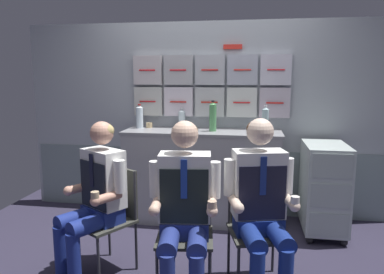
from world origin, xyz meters
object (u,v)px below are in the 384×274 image
at_px(folding_chair_right, 186,220).
at_px(water_bottle_short, 140,117).
at_px(crew_member_right, 184,204).
at_px(folding_chair_left, 113,208).
at_px(folding_chair_by_counter, 255,217).
at_px(paper_cup_tan, 261,128).
at_px(service_trolley, 324,186).
at_px(crew_member_by_counter, 261,200).
at_px(crew_member_left, 95,194).

height_order(folding_chair_right, water_bottle_short, water_bottle_short).
relative_size(folding_chair_right, crew_member_right, 0.66).
height_order(folding_chair_left, folding_chair_right, same).
bearing_deg(folding_chair_right, folding_chair_by_counter, 16.52).
bearing_deg(paper_cup_tan, water_bottle_short, 179.49).
xyz_separation_m(folding_chair_right, folding_chair_by_counter, (0.51, 0.15, 0.00)).
distance_m(service_trolley, folding_chair_by_counter, 1.18).
height_order(folding_chair_left, crew_member_by_counter, crew_member_by_counter).
bearing_deg(folding_chair_left, crew_member_left, -121.53).
bearing_deg(paper_cup_tan, crew_member_right, -109.91).
bearing_deg(crew_member_by_counter, folding_chair_left, 172.47).
relative_size(crew_member_by_counter, paper_cup_tan, 21.20).
bearing_deg(paper_cup_tan, crew_member_by_counter, -90.67).
bearing_deg(water_bottle_short, service_trolley, -6.78).
bearing_deg(water_bottle_short, folding_chair_right, -60.43).
distance_m(crew_member_right, paper_cup_tan, 1.63).
distance_m(water_bottle_short, paper_cup_tan, 1.33).
height_order(crew_member_right, water_bottle_short, water_bottle_short).
bearing_deg(paper_cup_tan, folding_chair_by_counter, -92.68).
xyz_separation_m(crew_member_left, crew_member_by_counter, (1.26, -0.02, 0.03)).
distance_m(service_trolley, crew_member_right, 1.74).
xyz_separation_m(crew_member_left, water_bottle_short, (-0.05, 1.34, 0.45)).
distance_m(service_trolley, folding_chair_left, 2.06).
height_order(folding_chair_by_counter, water_bottle_short, water_bottle_short).
xyz_separation_m(folding_chair_left, folding_chair_by_counter, (1.14, -0.00, 0.00)).
bearing_deg(crew_member_by_counter, folding_chair_by_counter, 104.69).
distance_m(folding_chair_left, folding_chair_by_counter, 1.14).
relative_size(folding_chair_right, water_bottle_short, 3.07).
bearing_deg(crew_member_by_counter, paper_cup_tan, 89.33).
bearing_deg(service_trolley, crew_member_left, -149.83).
bearing_deg(folding_chair_by_counter, folding_chair_left, 179.86).
height_order(service_trolley, paper_cup_tan, paper_cup_tan).
bearing_deg(service_trolley, paper_cup_tan, 160.52).
distance_m(folding_chair_left, crew_member_left, 0.23).
relative_size(crew_member_left, folding_chair_by_counter, 1.48).
xyz_separation_m(folding_chair_by_counter, water_bottle_short, (-1.27, 1.20, 0.61)).
bearing_deg(crew_member_left, water_bottle_short, 92.30).
height_order(crew_member_left, paper_cup_tan, crew_member_left).
height_order(service_trolley, folding_chair_left, service_trolley).
distance_m(crew_member_left, water_bottle_short, 1.41).
relative_size(folding_chair_right, folding_chair_by_counter, 1.00).
distance_m(crew_member_left, folding_chair_by_counter, 1.24).
xyz_separation_m(folding_chair_right, crew_member_by_counter, (0.55, -0.00, 0.19)).
bearing_deg(service_trolley, crew_member_right, -132.40).
height_order(folding_chair_by_counter, crew_member_by_counter, crew_member_by_counter).
bearing_deg(service_trolley, folding_chair_by_counter, -125.02).
distance_m(crew_member_left, crew_member_right, 0.75).
xyz_separation_m(service_trolley, folding_chair_by_counter, (-0.68, -0.97, 0.02)).
bearing_deg(crew_member_right, service_trolley, 47.60).
bearing_deg(service_trolley, folding_chair_right, -136.65).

